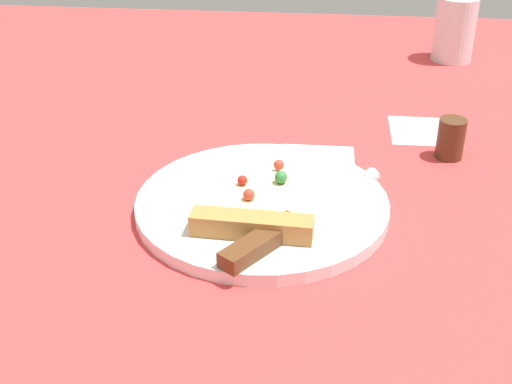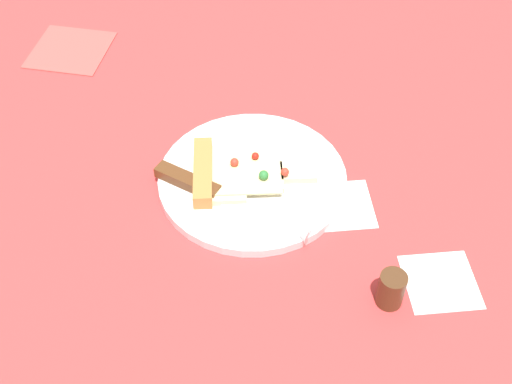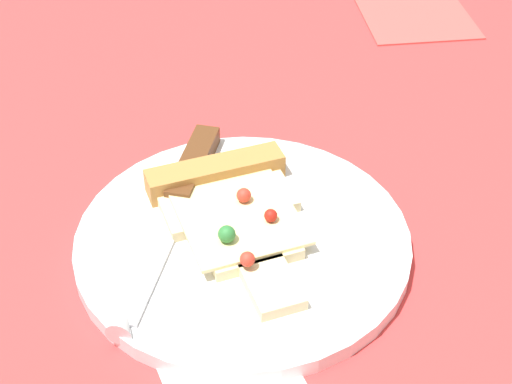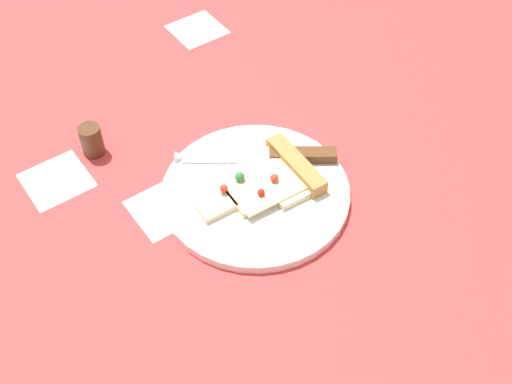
% 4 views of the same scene
% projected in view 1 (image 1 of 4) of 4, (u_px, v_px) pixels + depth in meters
% --- Properties ---
extents(ground_plane, '(1.51, 1.51, 0.03)m').
position_uv_depth(ground_plane, '(218.00, 210.00, 0.77)').
color(ground_plane, '#D13838').
rests_on(ground_plane, ground).
extents(plate, '(0.27, 0.27, 0.01)m').
position_uv_depth(plate, '(262.00, 205.00, 0.74)').
color(plate, silver).
rests_on(plate, ground_plane).
extents(pizza_slice, '(0.12, 0.18, 0.03)m').
position_uv_depth(pizza_slice, '(258.00, 205.00, 0.71)').
color(pizza_slice, beige).
rests_on(pizza_slice, plate).
extents(knife, '(0.16, 0.21, 0.02)m').
position_uv_depth(knife, '(292.00, 224.00, 0.68)').
color(knife, silver).
rests_on(knife, plate).
extents(drinking_glass, '(0.07, 0.07, 0.10)m').
position_uv_depth(drinking_glass, '(455.00, 29.00, 1.14)').
color(drinking_glass, silver).
rests_on(drinking_glass, ground_plane).
extents(pepper_shaker, '(0.03, 0.03, 0.05)m').
position_uv_depth(pepper_shaker, '(451.00, 139.00, 0.84)').
color(pepper_shaker, '#4C2D19').
rests_on(pepper_shaker, ground_plane).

